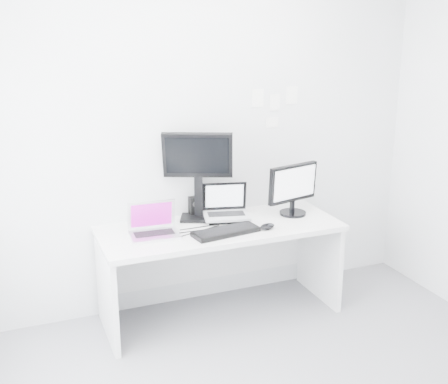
{
  "coord_description": "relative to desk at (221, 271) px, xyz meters",
  "views": [
    {
      "loc": [
        -1.45,
        -2.47,
        2.18
      ],
      "look_at": [
        0.02,
        1.23,
        1.0
      ],
      "focal_mm": 45.62,
      "sensor_mm": 36.0,
      "label": 1
    }
  ],
  "objects": [
    {
      "name": "back_wall",
      "position": [
        0.0,
        0.35,
        0.99
      ],
      "size": [
        3.6,
        0.0,
        3.6
      ],
      "primitive_type": "plane",
      "rotation": [
        1.57,
        0.0,
        0.0
      ],
      "color": "silver",
      "rests_on": "ground"
    },
    {
      "name": "desk",
      "position": [
        0.0,
        0.0,
        0.0
      ],
      "size": [
        1.8,
        0.7,
        0.73
      ],
      "primitive_type": "cube",
      "color": "silver",
      "rests_on": "ground"
    },
    {
      "name": "macbook",
      "position": [
        -0.51,
        -0.03,
        0.49
      ],
      "size": [
        0.36,
        0.28,
        0.26
      ],
      "primitive_type": "cube",
      "rotation": [
        0.0,
        0.0,
        -0.06
      ],
      "color": "silver",
      "rests_on": "desk"
    },
    {
      "name": "speaker",
      "position": [
        -0.1,
        0.3,
        0.44
      ],
      "size": [
        0.08,
        0.08,
        0.15
      ],
      "primitive_type": "cube",
      "rotation": [
        0.0,
        0.0,
        0.01
      ],
      "color": "black",
      "rests_on": "desk"
    },
    {
      "name": "dell_laptop",
      "position": [
        0.09,
        0.1,
        0.51
      ],
      "size": [
        0.4,
        0.34,
        0.29
      ],
      "primitive_type": "cube",
      "rotation": [
        0.0,
        0.0,
        -0.24
      ],
      "color": "#A5A7AC",
      "rests_on": "desk"
    },
    {
      "name": "rear_monitor",
      "position": [
        -0.1,
        0.21,
        0.72
      ],
      "size": [
        0.55,
        0.38,
        0.71
      ],
      "primitive_type": "cube",
      "rotation": [
        0.0,
        0.0,
        -0.41
      ],
      "color": "black",
      "rests_on": "desk"
    },
    {
      "name": "samsung_monitor",
      "position": [
        0.63,
        0.05,
        0.57
      ],
      "size": [
        0.5,
        0.32,
        0.42
      ],
      "primitive_type": "cube",
      "rotation": [
        0.0,
        0.0,
        0.25
      ],
      "color": "black",
      "rests_on": "desk"
    },
    {
      "name": "keyboard",
      "position": [
        -0.02,
        -0.16,
        0.38
      ],
      "size": [
        0.51,
        0.24,
        0.03
      ],
      "primitive_type": "cube",
      "rotation": [
        0.0,
        0.0,
        0.15
      ],
      "color": "black",
      "rests_on": "desk"
    },
    {
      "name": "mouse",
      "position": [
        0.3,
        -0.18,
        0.39
      ],
      "size": [
        0.15,
        0.12,
        0.04
      ],
      "primitive_type": "ellipsoid",
      "rotation": [
        0.0,
        0.0,
        0.37
      ],
      "color": "black",
      "rests_on": "desk"
    },
    {
      "name": "wall_note_0",
      "position": [
        0.45,
        0.34,
        1.26
      ],
      "size": [
        0.1,
        0.0,
        0.14
      ],
      "primitive_type": "cube",
      "color": "white",
      "rests_on": "back_wall"
    },
    {
      "name": "wall_note_1",
      "position": [
        0.6,
        0.34,
        1.22
      ],
      "size": [
        0.09,
        0.0,
        0.13
      ],
      "primitive_type": "cube",
      "color": "white",
      "rests_on": "back_wall"
    },
    {
      "name": "wall_note_2",
      "position": [
        0.75,
        0.34,
        1.26
      ],
      "size": [
        0.1,
        0.0,
        0.14
      ],
      "primitive_type": "cube",
      "color": "white",
      "rests_on": "back_wall"
    },
    {
      "name": "wall_note_3",
      "position": [
        0.58,
        0.34,
        1.05
      ],
      "size": [
        0.11,
        0.0,
        0.08
      ],
      "primitive_type": "cube",
      "color": "white",
      "rests_on": "back_wall"
    }
  ]
}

